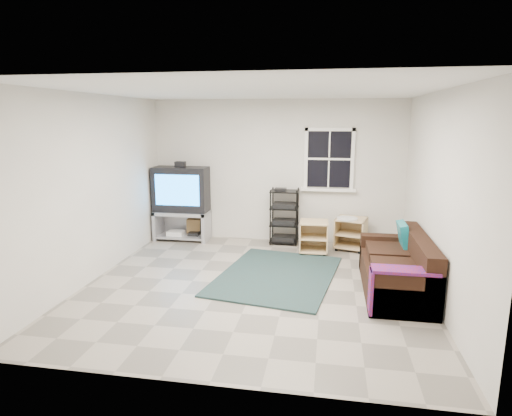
% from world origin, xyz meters
% --- Properties ---
extents(room, '(4.60, 4.62, 4.60)m').
position_xyz_m(room, '(0.95, 2.27, 1.48)').
color(room, gray).
rests_on(room, ground).
extents(tv_unit, '(1.01, 0.50, 1.48)m').
position_xyz_m(tv_unit, '(-1.75, 2.03, 0.81)').
color(tv_unit, '#9E9FA6').
rests_on(tv_unit, ground).
extents(av_rack, '(0.51, 0.37, 1.02)m').
position_xyz_m(av_rack, '(0.18, 2.09, 0.44)').
color(av_rack, black).
rests_on(av_rack, ground).
extents(side_table_left, '(0.48, 0.48, 0.56)m').
position_xyz_m(side_table_left, '(0.74, 1.64, 0.30)').
color(side_table_left, '#CFB47F').
rests_on(side_table_left, ground).
extents(side_table_right, '(0.61, 0.61, 0.58)m').
position_xyz_m(side_table_right, '(1.37, 1.96, 0.32)').
color(side_table_right, '#CFB47F').
rests_on(side_table_right, ground).
extents(sofa, '(0.80, 1.81, 0.83)m').
position_xyz_m(sofa, '(1.91, 0.12, 0.29)').
color(sofa, black).
rests_on(sofa, ground).
extents(shag_rug, '(1.90, 2.39, 0.03)m').
position_xyz_m(shag_rug, '(0.26, 0.40, 0.01)').
color(shag_rug, black).
rests_on(shag_rug, ground).
extents(paper_bag, '(0.27, 0.18, 0.37)m').
position_xyz_m(paper_bag, '(-1.56, 2.17, 0.19)').
color(paper_bag, olive).
rests_on(paper_bag, ground).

